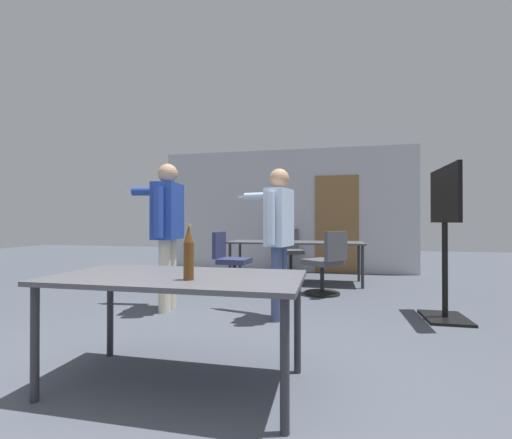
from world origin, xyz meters
TOP-DOWN VIEW (x-y plane):
  - back_wall at (0.03, 5.93)m, footprint 5.47×0.12m
  - conference_table_near at (-0.04, 0.58)m, footprint 1.62×0.84m
  - conference_table_far at (0.36, 4.57)m, footprint 2.33×0.81m
  - tv_screen at (2.19, 2.61)m, footprint 0.44×0.92m
  - person_right_polo at (-1.00, 2.34)m, footprint 0.86×0.69m
  - person_far_watching at (0.38, 2.25)m, footprint 0.72×0.68m
  - office_chair_mid_tucked at (-0.61, 3.75)m, footprint 0.57×0.52m
  - office_chair_far_right at (0.15, 5.54)m, footprint 0.60×0.64m
  - office_chair_near_pushed at (0.90, 3.61)m, footprint 0.69×0.68m
  - beer_bottle at (0.11, 0.43)m, footprint 0.06×0.06m

SIDE VIEW (x-z plane):
  - office_chair_mid_tucked at x=-0.61m, z-range -0.03..0.88m
  - office_chair_far_right at x=0.15m, z-range -0.03..0.89m
  - office_chair_near_pushed at x=0.90m, z-range -0.03..0.91m
  - conference_table_near at x=-0.04m, z-range 0.29..1.02m
  - conference_table_far at x=0.36m, z-range 0.31..1.03m
  - beer_bottle at x=0.11m, z-range 0.71..1.05m
  - tv_screen at x=2.19m, z-range 0.17..1.85m
  - person_far_watching at x=0.38m, z-range 0.18..1.84m
  - person_right_polo at x=-1.00m, z-range 0.18..1.96m
  - back_wall at x=0.03m, z-range -0.01..2.63m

